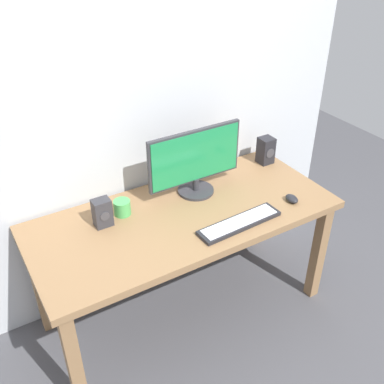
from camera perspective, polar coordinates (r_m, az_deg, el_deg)
The scene contains 9 objects.
ground_plane at distance 2.89m, azimuth -0.87°, elevation -14.51°, with size 6.00×6.00×0.00m, color #4C4C51.
wall_back at distance 2.40m, azimuth -6.29°, elevation 17.53°, with size 2.65×0.04×3.00m, color silver.
desk at distance 2.46m, azimuth -1.00°, elevation -4.39°, with size 1.65×0.73×0.73m.
monitor at distance 2.49m, azimuth 0.39°, elevation 3.99°, with size 0.57×0.21×0.38m.
keyboard_primary at distance 2.33m, azimuth 6.03°, elevation -3.90°, with size 0.47×0.13×0.02m.
mouse at distance 2.55m, azimuth 12.51°, elevation -0.83°, with size 0.06×0.09×0.04m, color #232328.
speaker_right at distance 2.88m, azimuth 9.31°, elevation 5.22°, with size 0.09×0.09×0.17m.
speaker_left at distance 2.33m, azimuth -11.29°, elevation -2.58°, with size 0.09×0.07×0.15m.
coffee_mug at distance 2.41m, azimuth -8.83°, elevation -1.95°, with size 0.09×0.09×0.08m, color #4CB259.
Camera 1 is at (-0.97, -1.70, 2.13)m, focal length 42.14 mm.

